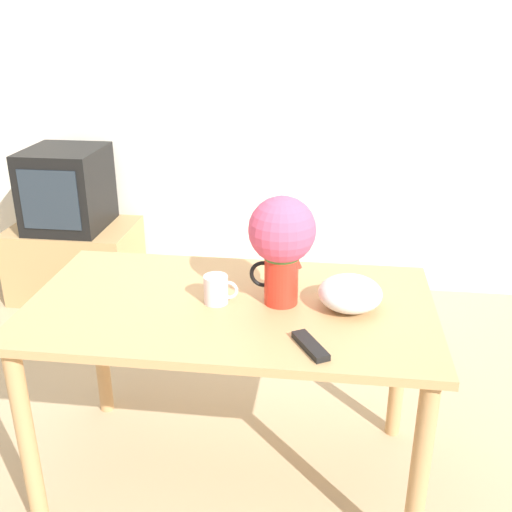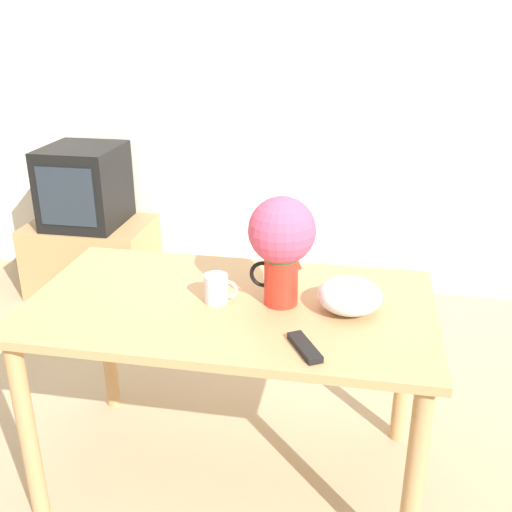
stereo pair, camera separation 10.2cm
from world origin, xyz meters
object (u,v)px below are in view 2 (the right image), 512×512
(coffee_mug, at_px, (217,288))
(tv_set, at_px, (85,186))
(flower_vase, at_px, (282,240))
(white_bowl, at_px, (350,296))

(coffee_mug, bearing_deg, tv_set, 129.22)
(flower_vase, distance_m, coffee_mug, 0.28)
(coffee_mug, distance_m, tv_set, 1.88)
(coffee_mug, relative_size, white_bowl, 0.56)
(white_bowl, height_order, tv_set, tv_set)
(flower_vase, relative_size, white_bowl, 1.76)
(white_bowl, relative_size, tv_set, 0.45)
(flower_vase, distance_m, white_bowl, 0.29)
(flower_vase, xyz_separation_m, tv_set, (-1.40, 1.42, -0.29))
(flower_vase, xyz_separation_m, white_bowl, (0.23, -0.01, -0.17))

